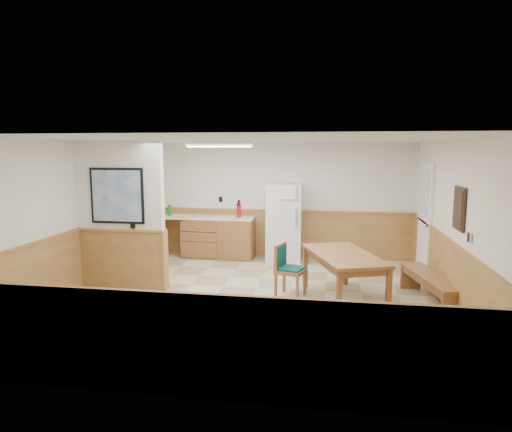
% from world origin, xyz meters
% --- Properties ---
extents(ground, '(6.00, 6.00, 0.00)m').
position_xyz_m(ground, '(0.00, 0.00, 0.00)').
color(ground, beige).
rests_on(ground, ground).
extents(ceiling, '(6.00, 6.00, 0.02)m').
position_xyz_m(ceiling, '(0.00, 0.00, 2.50)').
color(ceiling, silver).
rests_on(ceiling, back_wall).
extents(back_wall, '(6.00, 0.02, 2.50)m').
position_xyz_m(back_wall, '(0.00, 3.00, 1.25)').
color(back_wall, white).
rests_on(back_wall, ground).
extents(right_wall, '(0.02, 6.00, 2.50)m').
position_xyz_m(right_wall, '(3.00, 0.00, 1.25)').
color(right_wall, white).
rests_on(right_wall, ground).
extents(left_wall, '(0.02, 6.00, 2.50)m').
position_xyz_m(left_wall, '(-3.00, 0.00, 1.25)').
color(left_wall, white).
rests_on(left_wall, ground).
extents(wainscot_back, '(6.00, 0.04, 1.00)m').
position_xyz_m(wainscot_back, '(0.00, 2.98, 0.50)').
color(wainscot_back, '#B58948').
rests_on(wainscot_back, ground).
extents(wainscot_right, '(0.04, 6.00, 1.00)m').
position_xyz_m(wainscot_right, '(2.98, 0.00, 0.50)').
color(wainscot_right, '#B58948').
rests_on(wainscot_right, ground).
extents(wainscot_left, '(0.04, 6.00, 1.00)m').
position_xyz_m(wainscot_left, '(-2.98, 0.00, 0.50)').
color(wainscot_left, '#B58948').
rests_on(wainscot_left, ground).
extents(partition_wall, '(1.50, 0.20, 2.50)m').
position_xyz_m(partition_wall, '(-2.25, 0.19, 1.23)').
color(partition_wall, white).
rests_on(partition_wall, ground).
extents(kitchen_counter, '(2.20, 0.61, 1.00)m').
position_xyz_m(kitchen_counter, '(-1.21, 2.68, 0.46)').
color(kitchen_counter, brown).
rests_on(kitchen_counter, ground).
extents(exterior_door, '(0.07, 1.02, 2.15)m').
position_xyz_m(exterior_door, '(2.96, 1.90, 1.05)').
color(exterior_door, white).
rests_on(exterior_door, ground).
extents(kitchen_window, '(0.80, 0.04, 1.00)m').
position_xyz_m(kitchen_window, '(-2.10, 2.98, 1.55)').
color(kitchen_window, white).
rests_on(kitchen_window, back_wall).
extents(wall_painting, '(0.04, 0.50, 0.60)m').
position_xyz_m(wall_painting, '(2.97, -0.30, 1.55)').
color(wall_painting, '#342114').
rests_on(wall_painting, right_wall).
extents(fluorescent_fixture, '(1.20, 0.30, 0.09)m').
position_xyz_m(fluorescent_fixture, '(-0.80, 1.30, 2.45)').
color(fluorescent_fixture, white).
rests_on(fluorescent_fixture, ceiling).
extents(refrigerator, '(0.77, 0.74, 1.64)m').
position_xyz_m(refrigerator, '(0.26, 2.63, 0.82)').
color(refrigerator, white).
rests_on(refrigerator, ground).
extents(dining_table, '(1.39, 1.90, 0.75)m').
position_xyz_m(dining_table, '(1.44, 0.16, 0.66)').
color(dining_table, '#AA723E').
rests_on(dining_table, ground).
extents(dining_bench, '(0.69, 1.70, 0.45)m').
position_xyz_m(dining_bench, '(2.76, 0.21, 0.35)').
color(dining_bench, '#AA723E').
rests_on(dining_bench, ground).
extents(dining_chair, '(0.67, 0.54, 0.85)m').
position_xyz_m(dining_chair, '(0.53, 0.25, 0.50)').
color(dining_chair, '#AA723E').
rests_on(dining_chair, ground).
extents(fire_extinguisher, '(0.11, 0.11, 0.38)m').
position_xyz_m(fire_extinguisher, '(-0.72, 2.66, 1.07)').
color(fire_extinguisher, red).
rests_on(fire_extinguisher, kitchen_counter).
extents(soap_bottle, '(0.09, 0.09, 0.25)m').
position_xyz_m(soap_bottle, '(-2.29, 2.67, 1.02)').
color(soap_bottle, '#167B22').
rests_on(soap_bottle, kitchen_counter).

